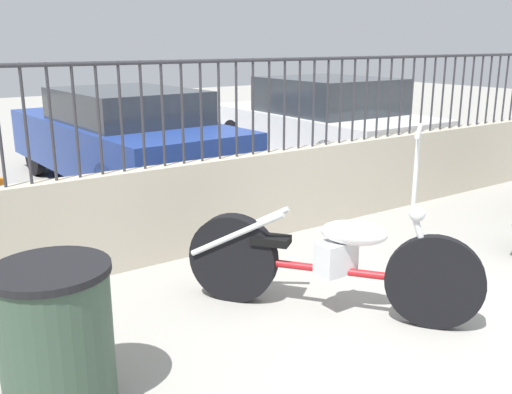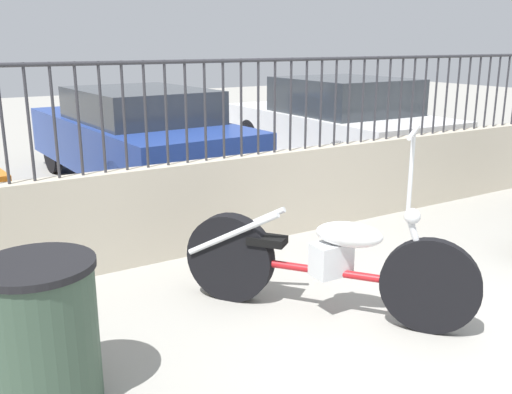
# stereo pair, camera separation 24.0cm
# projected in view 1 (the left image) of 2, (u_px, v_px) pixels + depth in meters

# --- Properties ---
(ground_plane) EXTENTS (40.00, 40.00, 0.00)m
(ground_plane) POSITION_uv_depth(u_px,v_px,m) (455.00, 344.00, 3.78)
(ground_plane) COLOR gray
(low_wall) EXTENTS (10.66, 0.18, 0.87)m
(low_wall) POSITION_uv_depth(u_px,v_px,m) (245.00, 199.00, 5.66)
(low_wall) COLOR #B2A893
(low_wall) RESTS_ON ground_plane
(fence_railing) EXTENTS (10.66, 0.04, 0.92)m
(fence_railing) POSITION_uv_depth(u_px,v_px,m) (245.00, 93.00, 5.38)
(fence_railing) COLOR #2D2D33
(fence_railing) RESTS_ON low_wall
(motorcycle_red) EXTENTS (1.39, 1.78, 1.40)m
(motorcycle_red) POSITION_uv_depth(u_px,v_px,m) (314.00, 259.00, 4.17)
(motorcycle_red) COLOR black
(motorcycle_red) RESTS_ON ground_plane
(trash_bin) EXTENTS (0.62, 0.62, 0.83)m
(trash_bin) POSITION_uv_depth(u_px,v_px,m) (57.00, 339.00, 3.02)
(trash_bin) COLOR #334738
(trash_bin) RESTS_ON ground_plane
(car_blue) EXTENTS (1.92, 4.40, 1.34)m
(car_blue) POSITION_uv_depth(u_px,v_px,m) (123.00, 137.00, 7.82)
(car_blue) COLOR black
(car_blue) RESTS_ON ground_plane
(car_white) EXTENTS (1.90, 4.05, 1.39)m
(car_white) POSITION_uv_depth(u_px,v_px,m) (322.00, 121.00, 9.25)
(car_white) COLOR black
(car_white) RESTS_ON ground_plane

